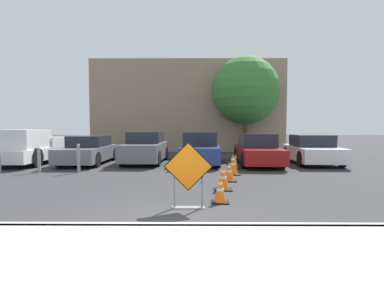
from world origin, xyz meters
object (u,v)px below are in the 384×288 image
object	(u,v)px
parked_car_nearest	(89,150)
parked_car_fifth	(312,150)
traffic_cone_fourth	(233,164)
parked_car_third	(200,149)
road_closed_sign	(188,172)
pickup_truck	(32,148)
traffic_cone_fifth	(235,161)
bollard_second	(39,159)
traffic_cone_third	(229,172)
traffic_cone_second	(223,178)
parked_car_fourth	(257,150)
traffic_cone_nearest	(220,190)
parked_car_second	(146,148)
bollard_nearest	(78,158)

from	to	relation	value
parked_car_nearest	parked_car_fifth	bearing A→B (deg)	-179.73
traffic_cone_fourth	parked_car_third	distance (m)	3.48
road_closed_sign	parked_car_nearest	distance (m)	9.26
road_closed_sign	parked_car_third	size ratio (longest dim) A/B	0.34
pickup_truck	parked_car_nearest	xyz separation A→B (m)	(2.66, 0.16, -0.12)
traffic_cone_fifth	parked_car_third	xyz separation A→B (m)	(-1.43, 1.79, 0.36)
bollard_second	parked_car_third	bearing A→B (deg)	24.38
traffic_cone_fourth	pickup_truck	xyz separation A→B (m)	(-9.09, 3.16, 0.36)
traffic_cone_fifth	traffic_cone_third	bearing A→B (deg)	-102.14
traffic_cone_second	traffic_cone_third	xyz separation A→B (m)	(0.31, 1.34, -0.03)
bollard_second	traffic_cone_second	bearing A→B (deg)	-24.56
traffic_cone_second	pickup_truck	distance (m)	10.28
traffic_cone_second	parked_car_third	distance (m)	5.93
traffic_cone_second	pickup_truck	xyz separation A→B (m)	(-8.48, 5.79, 0.40)
traffic_cone_second	pickup_truck	size ratio (longest dim) A/B	0.13
traffic_cone_second	traffic_cone_fourth	size ratio (longest dim) A/B	0.90
parked_car_nearest	parked_car_fifth	size ratio (longest dim) A/B	1.06
pickup_truck	parked_car_fourth	bearing A→B (deg)	-179.50
traffic_cone_nearest	bollard_second	distance (m)	7.93
traffic_cone_nearest	pickup_truck	bearing A→B (deg)	139.03
road_closed_sign	parked_car_third	bearing A→B (deg)	87.00
traffic_cone_third	parked_car_second	size ratio (longest dim) A/B	0.15
traffic_cone_third	traffic_cone_fourth	size ratio (longest dim) A/B	0.82
pickup_truck	bollard_second	world-z (taller)	pickup_truck
parked_car_nearest	parked_car_second	xyz separation A→B (m)	(2.65, 0.29, 0.08)
traffic_cone_fifth	parked_car_second	bearing A→B (deg)	152.37
traffic_cone_fourth	pickup_truck	size ratio (longest dim) A/B	0.15
road_closed_sign	parked_car_fourth	bearing A→B (deg)	68.09
road_closed_sign	parked_car_fifth	size ratio (longest dim) A/B	0.35
traffic_cone_third	traffic_cone_fourth	world-z (taller)	traffic_cone_fourth
traffic_cone_fourth	parked_car_second	world-z (taller)	parked_car_second
road_closed_sign	pickup_truck	size ratio (longest dim) A/B	0.28
traffic_cone_second	parked_car_second	size ratio (longest dim) A/B	0.17
parked_car_second	bollard_nearest	distance (m)	3.77
traffic_cone_nearest	traffic_cone_second	bearing A→B (deg)	81.85
traffic_cone_second	traffic_cone_fourth	distance (m)	2.70
parked_car_third	traffic_cone_fifth	bearing A→B (deg)	130.67
traffic_cone_third	parked_car_fourth	bearing A→B (deg)	67.37
traffic_cone_fourth	pickup_truck	distance (m)	9.63
traffic_cone_second	traffic_cone_fifth	bearing A→B (deg)	77.52
pickup_truck	parked_car_third	distance (m)	7.96
traffic_cone_fifth	parked_car_fifth	size ratio (longest dim) A/B	0.16
traffic_cone_fifth	bollard_nearest	distance (m)	6.22
traffic_cone_second	parked_car_fifth	xyz separation A→B (m)	(4.79, 5.95, 0.30)
parked_car_nearest	parked_car_third	distance (m)	5.31
road_closed_sign	parked_car_third	xyz separation A→B (m)	(0.41, 7.81, -0.10)
bollard_nearest	parked_car_fourth	bearing A→B (deg)	19.63
parked_car_second	parked_car_fourth	bearing A→B (deg)	175.80
parked_car_nearest	parked_car_fifth	distance (m)	10.61
road_closed_sign	traffic_cone_second	distance (m)	2.17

